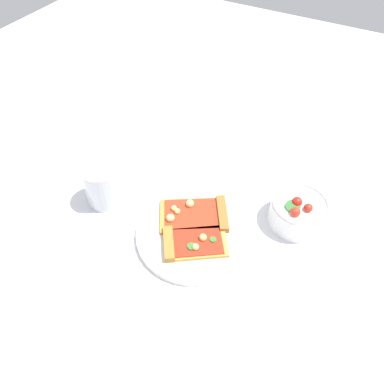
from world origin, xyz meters
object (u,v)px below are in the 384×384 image
(pizza_slice_near, at_px, (191,243))
(pizza_slice_far, at_px, (196,214))
(plate, at_px, (194,234))
(paper_napkin, at_px, (179,155))
(salad_bowl, at_px, (299,211))
(soda_glass, at_px, (103,186))

(pizza_slice_near, height_order, pizza_slice_far, pizza_slice_far)
(plate, height_order, pizza_slice_far, pizza_slice_far)
(pizza_slice_far, relative_size, paper_napkin, 1.17)
(pizza_slice_near, xyz_separation_m, salad_bowl, (-0.18, 0.17, 0.01))
(pizza_slice_near, relative_size, pizza_slice_far, 0.89)
(pizza_slice_far, distance_m, paper_napkin, 0.22)
(soda_glass, bearing_deg, paper_napkin, 161.11)
(pizza_slice_far, bearing_deg, pizza_slice_near, 19.39)
(pizza_slice_far, bearing_deg, plate, 21.14)
(pizza_slice_near, xyz_separation_m, paper_napkin, (-0.24, -0.17, -0.02))
(pizza_slice_near, distance_m, pizza_slice_far, 0.08)
(pizza_slice_near, xyz_separation_m, pizza_slice_far, (-0.07, -0.03, 0.00))
(pizza_slice_far, xyz_separation_m, salad_bowl, (-0.11, 0.20, 0.01))
(pizza_slice_near, bearing_deg, soda_glass, -96.12)
(pizza_slice_near, bearing_deg, pizza_slice_far, -160.61)
(soda_glass, bearing_deg, pizza_slice_near, 83.88)
(plate, relative_size, pizza_slice_far, 1.44)
(pizza_slice_far, height_order, salad_bowl, salad_bowl)
(pizza_slice_far, relative_size, soda_glass, 1.72)
(plate, height_order, soda_glass, soda_glass)
(paper_napkin, bearing_deg, pizza_slice_far, 40.44)
(plate, relative_size, salad_bowl, 1.97)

